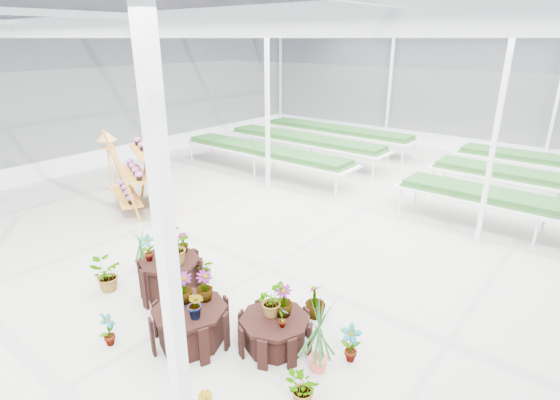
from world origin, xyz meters
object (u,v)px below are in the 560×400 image
Objects in this scene: plinth_tall at (172,278)px; plinth_mid at (191,325)px; plinth_low at (275,332)px; shelf_rack at (137,172)px; bird_table at (110,160)px.

plinth_tall reaches higher than plinth_mid.
plinth_mid reaches higher than plinth_low.
shelf_rack reaches higher than plinth_low.
plinth_mid is at bearing -3.15° from shelf_rack.
shelf_rack is (-3.98, 2.09, 0.65)m from plinth_tall.
plinth_low is at bearing -9.61° from bird_table.
shelf_rack reaches higher than bird_table.
bird_table is (-8.21, 2.43, 0.63)m from plinth_low.
plinth_low is 6.54m from shelf_rack.
plinth_mid is at bearing -16.59° from bird_table.
plinth_tall is 1.34m from plinth_mid.
plinth_mid is (1.20, -0.60, -0.06)m from plinth_tall.
plinth_mid is 5.88m from shelf_rack.
plinth_tall is 0.60× the size of bird_table.
plinth_low is at bearing 34.99° from plinth_mid.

